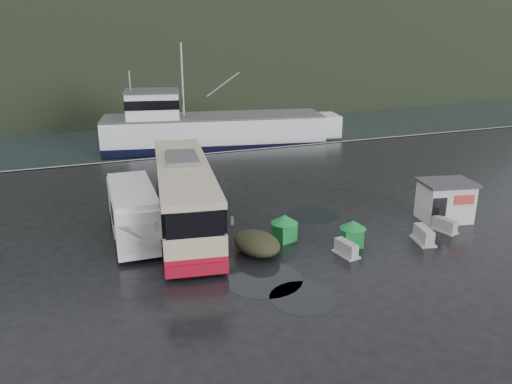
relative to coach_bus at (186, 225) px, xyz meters
name	(u,v)px	position (x,y,z in m)	size (l,w,h in m)	color
ground	(270,245)	(3.33, -4.24, 0.00)	(160.00, 160.00, 0.00)	black
harbor_water	(98,74)	(3.33, 105.76, 0.00)	(300.00, 180.00, 0.02)	black
quay_edge	(181,156)	(3.33, 15.76, 0.00)	(160.00, 0.60, 1.50)	#999993
headland	(96,51)	(13.33, 245.76, 0.00)	(780.00, 540.00, 570.00)	black
coach_bus	(186,225)	(0.00, 0.00, 0.00)	(3.28, 13.28, 3.76)	#C4B394
white_van	(136,237)	(-2.89, -0.77, 0.00)	(2.30, 6.70, 2.80)	silver
waste_bin_left	(284,240)	(4.26, -3.95, 0.00)	(1.01, 1.01, 1.41)	#157A30
waste_bin_right	(352,245)	(7.23, -5.76, 0.00)	(0.96, 0.96, 1.34)	#157A30
dome_tent	(257,253)	(2.37, -4.90, 0.00)	(1.95, 2.72, 1.07)	#292B1A
ticket_kiosk	(443,220)	(14.04, -4.54, 0.00)	(2.95, 2.23, 2.30)	silver
jersey_barrier_a	(346,255)	(6.33, -6.65, 0.00)	(0.71, 1.41, 0.71)	#999993
jersey_barrier_b	(423,242)	(10.86, -6.73, 0.00)	(0.79, 1.58, 0.79)	#999993
jersey_barrier_c	(444,231)	(12.89, -5.94, 0.00)	(0.71, 1.43, 0.71)	#999993
fishing_trawler	(214,134)	(8.75, 23.74, 0.00)	(26.61, 5.83, 10.64)	silver
puddles	(291,260)	(3.61, -6.19, 0.01)	(9.05, 11.39, 0.01)	black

